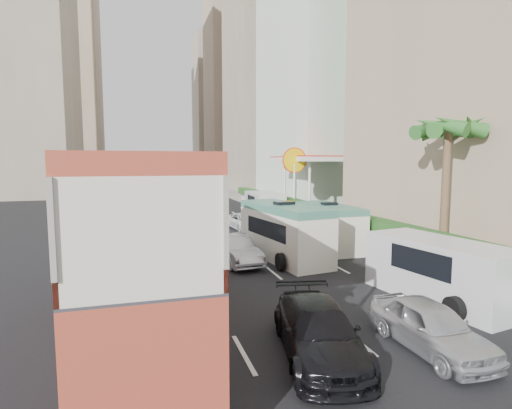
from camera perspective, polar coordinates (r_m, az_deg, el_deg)
name	(u,v)px	position (r m, az deg, el deg)	size (l,w,h in m)	color
ground_plane	(334,312)	(13.85, 11.07, -14.81)	(200.00, 200.00, 0.00)	black
double_decker_bus	(143,247)	(11.69, -15.89, -5.89)	(2.50, 11.00, 5.06)	#B4442F
car_silver_lane_a	(234,263)	(19.68, -3.09, -8.41)	(1.47, 4.21, 1.39)	#BABDC2
car_silver_lane_b	(429,350)	(12.04, 23.51, -18.50)	(1.53, 3.81, 1.30)	#BABDC2
car_black	(318,356)	(10.96, 8.84, -20.58)	(1.86, 4.57, 1.33)	black
van_asset	(244,229)	(29.60, -1.67, -3.52)	(1.93, 4.20, 1.17)	silver
minibus_near	(284,232)	(20.40, 4.00, -3.89)	(2.10, 6.29, 2.79)	silver
minibus_far	(329,226)	(23.45, 10.38, -3.07)	(1.86, 5.59, 2.48)	silver
panel_van_near	(441,270)	(15.81, 24.87, -8.54)	(2.15, 5.37, 2.15)	silver
panel_van_far	(264,206)	(34.79, 1.14, -0.19)	(2.29, 5.74, 2.29)	silver
sidewalk	(298,211)	(39.73, 5.97, -0.98)	(6.00, 120.00, 0.18)	#99968C
kerb_wall	(320,223)	(28.56, 9.19, -2.56)	(0.30, 44.00, 1.00)	silver
hedge	(321,211)	(28.45, 9.22, -0.87)	(1.10, 44.00, 0.70)	#2D6626
palm_tree	(445,195)	(20.81, 25.39, 1.25)	(0.36, 0.36, 6.40)	brown
shell_station	(316,185)	(38.07, 8.55, 2.70)	(6.50, 8.00, 5.50)	silver
tower_mid	(275,49)	(76.20, 2.77, 21.29)	(16.00, 16.00, 50.00)	tan
tower_far_a	(238,90)	(97.76, -2.64, 16.07)	(14.00, 14.00, 44.00)	tan
tower_far_b	(219,110)	(118.70, -5.24, 13.28)	(14.00, 14.00, 40.00)	tan
tower_left_a	(1,12)	(72.00, -32.68, 22.13)	(18.00, 18.00, 52.00)	tan
tower_left_b	(62,82)	(104.28, -25.95, 15.40)	(16.00, 16.00, 46.00)	tan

